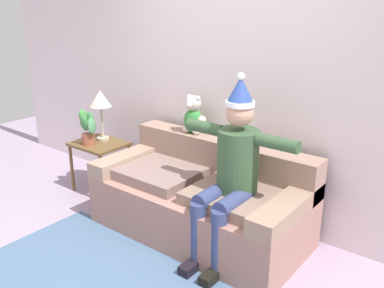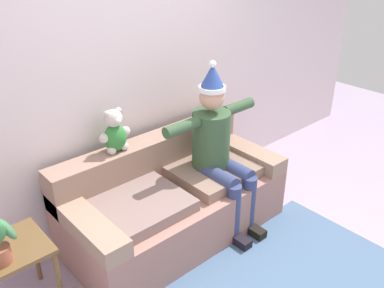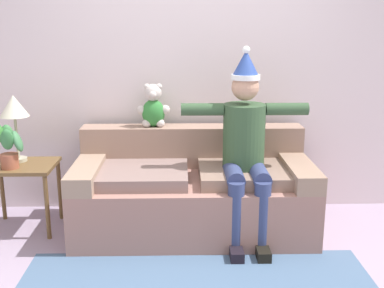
% 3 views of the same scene
% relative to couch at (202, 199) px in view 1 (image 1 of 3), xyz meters
% --- Properties ---
extents(ground_plane, '(10.00, 10.00, 0.00)m').
position_rel_couch_xyz_m(ground_plane, '(0.00, -0.99, -0.33)').
color(ground_plane, '#A18FA7').
extents(back_wall, '(7.00, 0.10, 2.70)m').
position_rel_couch_xyz_m(back_wall, '(0.00, 0.56, 1.02)').
color(back_wall, silver).
rests_on(back_wall, ground_plane).
extents(couch, '(1.95, 0.95, 0.83)m').
position_rel_couch_xyz_m(couch, '(0.00, 0.00, 0.00)').
color(couch, '#A07166').
rests_on(couch, ground_plane).
extents(person_seated, '(1.02, 0.77, 1.54)m').
position_rel_couch_xyz_m(person_seated, '(0.41, -0.16, 0.46)').
color(person_seated, '#345234').
rests_on(person_seated, ground_plane).
extents(teddy_bear, '(0.29, 0.17, 0.38)m').
position_rel_couch_xyz_m(teddy_bear, '(-0.34, 0.30, 0.67)').
color(teddy_bear, '#317E35').
rests_on(teddy_bear, couch).
extents(side_table, '(0.57, 0.47, 0.58)m').
position_rel_couch_xyz_m(side_table, '(-1.44, 0.02, 0.15)').
color(side_table, brown).
rests_on(side_table, ground_plane).
extents(table_lamp, '(0.24, 0.24, 0.57)m').
position_rel_couch_xyz_m(table_lamp, '(-1.48, 0.11, 0.69)').
color(table_lamp, '#B2B093').
rests_on(table_lamp, side_table).
extents(potted_plant, '(0.28, 0.22, 0.40)m').
position_rel_couch_xyz_m(potted_plant, '(-1.49, -0.08, 0.43)').
color(potted_plant, '#9C533A').
rests_on(potted_plant, side_table).
extents(area_rug, '(2.43, 1.21, 0.01)m').
position_rel_couch_xyz_m(area_rug, '(0.00, -1.07, -0.33)').
color(area_rug, slate).
rests_on(area_rug, ground_plane).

